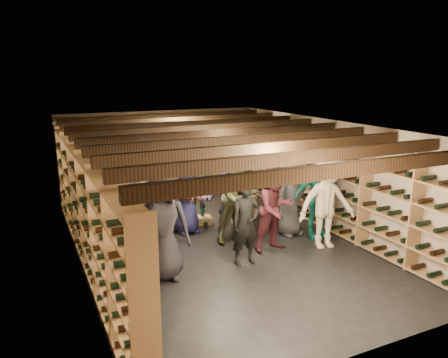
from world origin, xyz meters
TOP-DOWN VIEW (x-y plane):
  - ground at (0.00, 0.00)m, footprint 8.00×8.00m
  - walls at (0.00, 0.00)m, footprint 5.52×8.02m
  - ceiling at (0.00, 0.00)m, footprint 5.50×8.00m
  - ceiling_joists at (0.00, 0.00)m, footprint 5.40×7.12m
  - wine_rack_left at (-2.57, 0.00)m, footprint 0.32×7.50m
  - wine_rack_right at (2.57, 0.00)m, footprint 0.32×7.50m
  - wine_rack_back at (0.00, 3.83)m, footprint 4.70×0.30m
  - crate_stack_left at (-0.71, 1.30)m, footprint 0.52×0.36m
  - crate_stack_right at (1.24, 1.30)m, footprint 0.58×0.47m
  - crate_loose at (0.07, 1.30)m, footprint 0.56×0.44m
  - person_0 at (-1.53, -0.97)m, footprint 1.01×0.74m
  - person_1 at (0.00, -1.04)m, footprint 0.58×0.38m
  - person_2 at (0.38, 0.01)m, footprint 1.01×0.84m
  - person_3 at (1.82, -1.03)m, footprint 1.30×0.88m
  - person_4 at (1.99, -0.51)m, footprint 1.12×0.66m
  - person_5 at (-1.10, 0.52)m, footprint 1.71×0.78m
  - person_6 at (-0.39, 0.92)m, footprint 0.90×0.67m
  - person_7 at (0.92, 0.95)m, footprint 0.65×0.53m
  - person_8 at (0.83, -0.72)m, footprint 0.87×0.70m
  - person_9 at (-1.34, 1.30)m, footprint 1.00×0.62m
  - person_10 at (0.00, 1.30)m, footprint 1.03×0.49m
  - person_11 at (0.48, 0.61)m, footprint 1.47×0.53m
  - person_12 at (1.59, -0.14)m, footprint 0.89×0.66m

SIDE VIEW (x-z plane):
  - ground at x=0.00m, z-range 0.00..0.00m
  - crate_loose at x=0.07m, z-range 0.00..0.17m
  - crate_stack_right at x=1.24m, z-range 0.00..0.51m
  - crate_stack_left at x=-0.71m, z-range 0.00..0.85m
  - person_9 at x=-1.34m, z-range 0.00..1.49m
  - person_7 at x=0.92m, z-range 0.00..1.52m
  - person_1 at x=0.00m, z-range 0.00..1.56m
  - person_11 at x=0.48m, z-range 0.00..1.56m
  - person_12 at x=1.59m, z-range 0.00..1.65m
  - person_6 at x=-0.39m, z-range 0.00..1.66m
  - person_8 at x=0.83m, z-range 0.00..1.69m
  - person_10 at x=0.00m, z-range 0.00..1.72m
  - person_5 at x=-1.10m, z-range 0.00..1.77m
  - person_4 at x=1.99m, z-range 0.00..1.79m
  - person_3 at x=1.82m, z-range 0.00..1.86m
  - person_0 at x=-1.53m, z-range 0.00..1.88m
  - person_2 at x=0.38m, z-range 0.00..1.90m
  - wine_rack_back at x=0.00m, z-range 0.00..2.15m
  - wine_rack_left at x=-2.57m, z-range 0.00..2.15m
  - wine_rack_right at x=2.57m, z-range 0.00..2.15m
  - walls at x=0.00m, z-range 0.00..2.40m
  - ceiling_joists at x=0.00m, z-range 2.17..2.35m
  - ceiling at x=0.00m, z-range 2.40..2.40m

